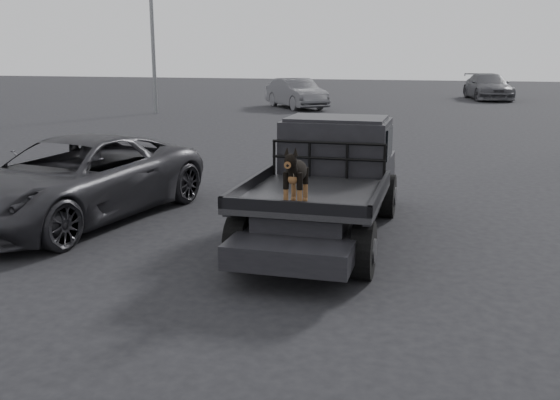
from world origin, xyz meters
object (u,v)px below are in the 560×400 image
(flatbed_ute, at_px, (325,209))
(dog, at_px, (296,176))
(distant_car_a, at_px, (296,93))
(parked_suv, at_px, (74,179))
(distant_car_b, at_px, (488,87))

(flatbed_ute, xyz_separation_m, dog, (-0.08, -1.64, 0.83))
(flatbed_ute, bearing_deg, distant_car_a, 104.54)
(distant_car_a, bearing_deg, flatbed_ute, -113.18)
(dog, bearing_deg, parked_suv, 160.16)
(distant_car_a, bearing_deg, dog, -114.30)
(dog, relative_size, distant_car_a, 0.16)
(flatbed_ute, bearing_deg, parked_suv, -178.92)
(dog, bearing_deg, distant_car_b, 82.75)
(distant_car_a, relative_size, distant_car_b, 0.86)
(distant_car_a, bearing_deg, distant_car_b, 4.09)
(parked_suv, height_order, distant_car_a, distant_car_a)
(flatbed_ute, distance_m, distant_car_b, 31.66)
(dog, distance_m, parked_suv, 4.61)
(dog, bearing_deg, distant_car_a, 103.42)
(flatbed_ute, relative_size, dog, 7.30)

